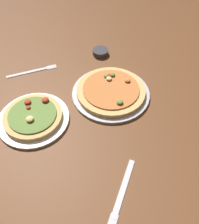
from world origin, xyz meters
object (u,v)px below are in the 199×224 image
(pizza_plate_near, at_px, (33,117))
(ramekin_sauce, at_px, (100,52))
(pizza_plate_far, at_px, (112,92))
(knife_right, at_px, (121,195))
(fork_left, at_px, (33,71))

(pizza_plate_near, height_order, ramekin_sauce, pizza_plate_near)
(pizza_plate_far, bearing_deg, knife_right, -65.74)
(ramekin_sauce, distance_m, fork_left, 0.33)
(pizza_plate_near, bearing_deg, ramekin_sauce, 80.90)
(pizza_plate_far, height_order, fork_left, pizza_plate_far)
(pizza_plate_far, height_order, knife_right, pizza_plate_far)
(pizza_plate_far, distance_m, fork_left, 0.38)
(pizza_plate_near, relative_size, ramekin_sauce, 3.52)
(ramekin_sauce, relative_size, knife_right, 0.31)
(ramekin_sauce, height_order, fork_left, ramekin_sauce)
(pizza_plate_near, xyz_separation_m, fork_left, (-0.16, 0.24, -0.01))
(pizza_plate_far, bearing_deg, fork_left, 179.43)
(pizza_plate_near, distance_m, ramekin_sauce, 0.49)
(ramekin_sauce, bearing_deg, knife_right, -62.78)
(pizza_plate_near, xyz_separation_m, ramekin_sauce, (0.08, 0.48, -0.00))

